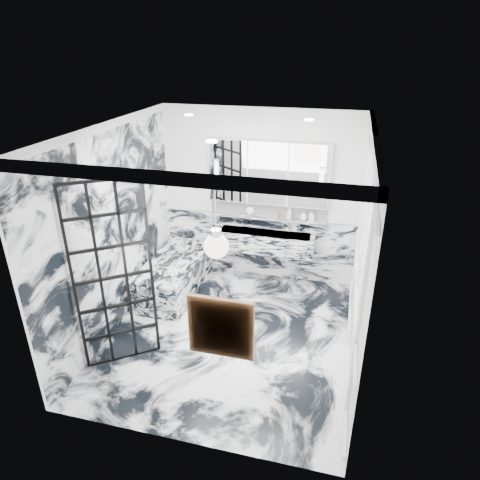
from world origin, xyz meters
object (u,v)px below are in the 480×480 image
(trough_sink, at_px, (265,241))
(bathtub, at_px, (175,275))
(crittall_door, at_px, (114,277))
(mirror_cabinet, at_px, (268,173))

(trough_sink, xyz_separation_m, bathtub, (-1.33, -0.66, -0.45))
(crittall_door, xyz_separation_m, bathtub, (0.01, 1.68, -0.90))
(crittall_door, relative_size, bathtub, 1.42)
(crittall_door, xyz_separation_m, mirror_cabinet, (1.34, 2.51, 0.65))
(bathtub, bearing_deg, crittall_door, -90.36)
(bathtub, bearing_deg, mirror_cabinet, 32.06)
(trough_sink, height_order, mirror_cabinet, mirror_cabinet)
(crittall_door, relative_size, mirror_cabinet, 1.24)
(bathtub, bearing_deg, trough_sink, 26.48)
(mirror_cabinet, bearing_deg, bathtub, -147.94)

